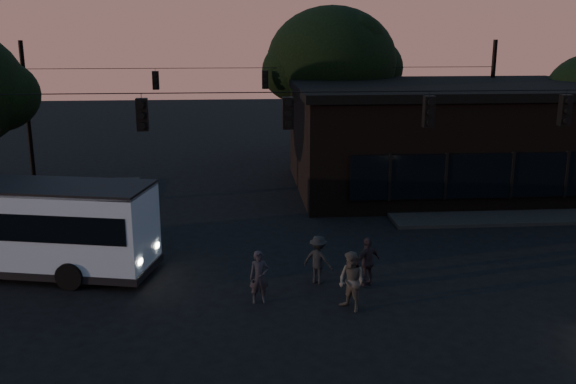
{
  "coord_description": "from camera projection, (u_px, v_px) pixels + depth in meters",
  "views": [
    {
      "loc": [
        -1.59,
        -15.96,
        8.13
      ],
      "look_at": [
        0.0,
        4.0,
        3.0
      ],
      "focal_mm": 40.0,
      "sensor_mm": 36.0,
      "label": 1
    }
  ],
  "objects": [
    {
      "name": "ground",
      "position": [
        300.0,
        334.0,
        17.55
      ],
      "size": [
        120.0,
        120.0,
        0.0
      ],
      "primitive_type": "plane",
      "color": "black",
      "rests_on": "ground"
    },
    {
      "name": "sidewalk_far_right",
      "position": [
        511.0,
        194.0,
        31.98
      ],
      "size": [
        14.0,
        10.0,
        0.15
      ],
      "primitive_type": "cube",
      "color": "black",
      "rests_on": "ground"
    },
    {
      "name": "building",
      "position": [
        444.0,
        137.0,
        33.0
      ],
      "size": [
        15.4,
        10.41,
        5.4
      ],
      "color": "black",
      "rests_on": "ground"
    },
    {
      "name": "tree_behind",
      "position": [
        332.0,
        62.0,
        37.57
      ],
      "size": [
        7.6,
        7.6,
        9.43
      ],
      "color": "black",
      "rests_on": "ground"
    },
    {
      "name": "signal_rig_near",
      "position": [
        288.0,
        148.0,
        20.31
      ],
      "size": [
        26.24,
        0.3,
        7.5
      ],
      "color": "black",
      "rests_on": "ground"
    },
    {
      "name": "signal_rig_far",
      "position": [
        265.0,
        100.0,
        35.82
      ],
      "size": [
        26.24,
        0.3,
        7.5
      ],
      "color": "black",
      "rests_on": "ground"
    },
    {
      "name": "pedestrian_a",
      "position": [
        259.0,
        277.0,
        19.39
      ],
      "size": [
        0.63,
        0.44,
        1.64
      ],
      "primitive_type": "imported",
      "rotation": [
        0.0,
        0.0,
        0.07
      ],
      "color": "black",
      "rests_on": "ground"
    },
    {
      "name": "pedestrian_b",
      "position": [
        351.0,
        282.0,
        18.84
      ],
      "size": [
        1.07,
        1.11,
        1.8
      ],
      "primitive_type": "imported",
      "rotation": [
        0.0,
        0.0,
        -0.94
      ],
      "color": "#41403B",
      "rests_on": "ground"
    },
    {
      "name": "pedestrian_c",
      "position": [
        368.0,
        262.0,
        20.68
      ],
      "size": [
        1.03,
        0.84,
        1.63
      ],
      "primitive_type": "imported",
      "rotation": [
        0.0,
        0.0,
        3.69
      ],
      "color": "black",
      "rests_on": "ground"
    },
    {
      "name": "pedestrian_d",
      "position": [
        318.0,
        260.0,
        20.9
      ],
      "size": [
        1.2,
        1.06,
        1.61
      ],
      "primitive_type": "imported",
      "rotation": [
        0.0,
        0.0,
        2.58
      ],
      "color": "black",
      "rests_on": "ground"
    }
  ]
}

